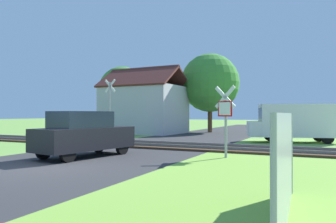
# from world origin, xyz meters

# --- Properties ---
(ground_plane) EXTENTS (160.00, 160.00, 0.00)m
(ground_plane) POSITION_xyz_m (0.00, 0.00, 0.00)
(ground_plane) COLOR #6B9942
(road_asphalt) EXTENTS (7.00, 80.00, 0.01)m
(road_asphalt) POSITION_xyz_m (0.00, 2.00, 0.00)
(road_asphalt) COLOR #2D2D30
(road_asphalt) RESTS_ON ground
(grass_verge) EXTENTS (6.00, 20.00, 0.01)m
(grass_verge) POSITION_xyz_m (6.50, -2.00, 0.00)
(grass_verge) COLOR #75A83B
(grass_verge) RESTS_ON ground
(rail_track) EXTENTS (60.00, 2.60, 0.22)m
(rail_track) POSITION_xyz_m (0.00, 7.31, 0.06)
(rail_track) COLOR #422D1E
(rail_track) RESTS_ON ground
(stop_sign_near) EXTENTS (0.86, 0.23, 2.76)m
(stop_sign_near) POSITION_xyz_m (4.65, 4.59, 1.63)
(stop_sign_near) COLOR #9E9EA5
(stop_sign_near) RESTS_ON ground
(crossing_sign_far) EXTENTS (0.88, 0.16, 3.91)m
(crossing_sign_far) POSITION_xyz_m (-4.36, 9.85, 2.24)
(crossing_sign_far) COLOR #9E9EA5
(crossing_sign_far) RESTS_ON ground
(house) EXTENTS (6.97, 5.45, 5.69)m
(house) POSITION_xyz_m (-5.85, 17.05, 2.15)
(house) COLOR #B7B7BC
(house) RESTS_ON ground
(tree_center) EXTENTS (5.27, 5.27, 7.10)m
(tree_center) POSITION_xyz_m (-1.07, 20.69, 4.46)
(tree_center) COLOR #513823
(tree_center) RESTS_ON ground
(tree_left) EXTENTS (4.51, 4.51, 6.16)m
(tree_left) POSITION_xyz_m (-9.13, 18.71, 3.90)
(tree_left) COLOR #513823
(tree_left) RESTS_ON ground
(mail_truck) EXTENTS (5.22, 3.16, 2.24)m
(mail_truck) POSITION_xyz_m (6.55, 12.78, 1.24)
(mail_truck) COLOR white
(mail_truck) RESTS_ON ground
(parked_car) EXTENTS (2.32, 4.23, 1.78)m
(parked_car) POSITION_xyz_m (-0.43, 2.52, 0.89)
(parked_car) COLOR black
(parked_car) RESTS_ON ground
(fence_panel) EXTENTS (0.25, 4.52, 1.70)m
(fence_panel) POSITION_xyz_m (7.47, -2.53, 0.85)
(fence_panel) COLOR #9E9EA5
(fence_panel) RESTS_ON ground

